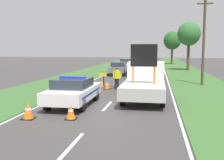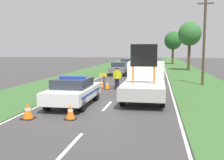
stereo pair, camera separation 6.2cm
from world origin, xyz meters
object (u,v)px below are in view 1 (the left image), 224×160
traffic_cone_lane_edge (117,82)px  queued_car_suv_grey (119,68)px  pedestrian_civilian (131,75)px  traffic_cone_behind_barrier (101,84)px  roadside_tree_near_right (189,34)px  traffic_cone_near_police (28,111)px  utility_pole (204,39)px  work_truck (145,81)px  police_car (74,91)px  traffic_cone_centre_front (107,85)px  traffic_cone_near_truck (71,112)px  queued_car_hatch_blue (130,63)px  queued_car_sedan_silver (147,73)px  roadside_tree_near_left (172,41)px  road_barrier (122,76)px  police_officer (117,76)px  queued_car_van_white (127,64)px

traffic_cone_lane_edge → queued_car_suv_grey: queued_car_suv_grey is taller
pedestrian_civilian → queued_car_suv_grey: pedestrian_civilian is taller
traffic_cone_behind_barrier → roadside_tree_near_right: (8.19, 17.70, 4.58)m
traffic_cone_near_police → utility_pole: utility_pole is taller
work_truck → police_car: bearing=39.3°
pedestrian_civilian → work_truck: bearing=-93.9°
traffic_cone_centre_front → traffic_cone_near_truck: bearing=-89.3°
queued_car_suv_grey → queued_car_hatch_blue: size_ratio=1.17×
queued_car_sedan_silver → queued_car_hatch_blue: 18.59m
traffic_cone_near_police → roadside_tree_near_left: roadside_tree_near_left is taller
queued_car_sedan_silver → roadside_tree_near_right: 14.39m
work_truck → traffic_cone_behind_barrier: 5.03m
road_barrier → queued_car_suv_grey: size_ratio=0.75×
queued_car_suv_grey → queued_car_hatch_blue: 12.70m
police_officer → traffic_cone_behind_barrier: bearing=-30.6°
traffic_cone_near_police → traffic_cone_behind_barrier: (1.09, 9.23, -0.04)m
pedestrian_civilian → traffic_cone_near_truck: pedestrian_civilian is taller
queued_car_suv_grey → queued_car_hatch_blue: bearing=-89.5°
queued_car_suv_grey → roadside_tree_near_left: (7.04, 22.79, 3.77)m
traffic_cone_near_truck → traffic_cone_behind_barrier: 9.00m
queued_car_suv_grey → work_truck: bearing=104.6°
traffic_cone_near_truck → queued_car_van_white: (-0.60, 25.02, 0.53)m
pedestrian_civilian → road_barrier: bearing=120.5°
queued_car_van_white → roadside_tree_near_right: bearing=-168.5°
queued_car_sedan_silver → roadside_tree_near_right: bearing=-111.0°
police_officer → roadside_tree_near_left: roadside_tree_near_left is taller
queued_car_hatch_blue → roadside_tree_near_right: roadside_tree_near_right is taller
traffic_cone_centre_front → traffic_cone_near_truck: size_ratio=0.99×
queued_car_sedan_silver → queued_car_suv_grey: (-3.46, 5.54, -0.01)m
traffic_cone_behind_barrier → utility_pole: size_ratio=0.09×
road_barrier → traffic_cone_behind_barrier: (-1.51, -0.33, -0.57)m
traffic_cone_lane_edge → queued_car_sedan_silver: bearing=62.3°
traffic_cone_near_police → traffic_cone_centre_front: (1.65, 8.61, -0.04)m
roadside_tree_near_left → roadside_tree_near_right: roadside_tree_near_right is taller
roadside_tree_near_left → pedestrian_civilian: bearing=-97.8°
roadside_tree_near_left → utility_pole: 30.47m
roadside_tree_near_right → queued_car_van_white: bearing=-168.5°
pedestrian_civilian → queued_car_hatch_blue: 23.44m
roadside_tree_near_right → traffic_cone_near_police: bearing=-109.0°
pedestrian_civilian → queued_car_van_white: (-2.18, 16.27, -0.15)m
queued_car_suv_grey → queued_car_sedan_silver: bearing=122.0°
work_truck → traffic_cone_near_police: (-4.51, -5.60, -0.67)m
queued_car_sedan_silver → traffic_cone_near_police: bearing=72.9°
police_car → traffic_cone_near_police: size_ratio=6.39×
road_barrier → pedestrian_civilian: size_ratio=2.06×
queued_car_suv_grey → pedestrian_civilian: bearing=103.1°
traffic_cone_behind_barrier → traffic_cone_lane_edge: (1.08, 0.73, 0.02)m
traffic_cone_behind_barrier → utility_pole: bearing=19.5°
traffic_cone_near_truck → queued_car_suv_grey: bearing=92.6°
road_barrier → traffic_cone_near_police: (-2.59, -9.55, -0.53)m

